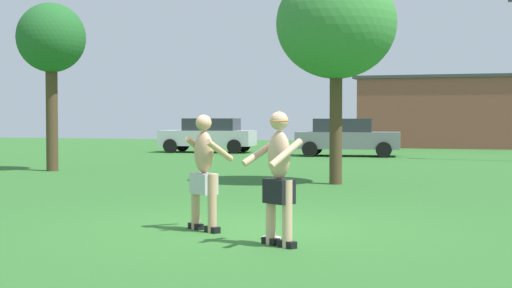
{
  "coord_description": "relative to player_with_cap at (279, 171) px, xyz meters",
  "views": [
    {
      "loc": [
        3.6,
        -10.6,
        1.68
      ],
      "look_at": [
        0.18,
        -0.02,
        1.27
      ],
      "focal_mm": 53.2,
      "sensor_mm": 36.0,
      "label": 1
    }
  ],
  "objects": [
    {
      "name": "tree_left_field",
      "position": [
        -1.16,
        9.03,
        2.96
      ],
      "size": [
        2.96,
        2.96,
        5.31
      ],
      "color": "#4C3823",
      "rests_on": "ground_plane"
    },
    {
      "name": "car_gray_mid_lot",
      "position": [
        -3.44,
        22.09,
        -0.15
      ],
      "size": [
        4.48,
        2.42,
        1.58
      ],
      "color": "slate",
      "rests_on": "ground_plane"
    },
    {
      "name": "car_silver_far_end",
      "position": [
        -10.17,
        23.33,
        -0.15
      ],
      "size": [
        4.46,
        2.37,
        1.58
      ],
      "color": "silver",
      "rests_on": "ground_plane"
    },
    {
      "name": "tree_right_field",
      "position": [
        -10.38,
        10.79,
        3.0
      ],
      "size": [
        2.09,
        2.09,
        5.14
      ],
      "color": "#4C3823",
      "rests_on": "ground_plane"
    },
    {
      "name": "frisbee",
      "position": [
        -0.26,
        0.53,
        -0.96
      ],
      "size": [
        0.27,
        0.27,
        0.03
      ],
      "primitive_type": "cylinder",
      "color": "white",
      "rests_on": "ground_plane"
    },
    {
      "name": "ground_plane",
      "position": [
        -0.88,
        1.24,
        -0.97
      ],
      "size": [
        80.0,
        80.0,
        0.0
      ],
      "primitive_type": "plane",
      "color": "#2D6628"
    },
    {
      "name": "player_in_gray",
      "position": [
        -1.4,
        0.92,
        -0.07
      ],
      "size": [
        0.71,
        0.81,
        1.7
      ],
      "color": "black",
      "rests_on": "ground_plane"
    },
    {
      "name": "player_with_cap",
      "position": [
        0.0,
        0.0,
        0.0
      ],
      "size": [
        0.8,
        0.78,
        1.75
      ],
      "color": "black",
      "rests_on": "ground_plane"
    },
    {
      "name": "outbuilding_behind_lot",
      "position": [
        1.37,
        32.93,
        0.95
      ],
      "size": [
        12.4,
        4.87,
        3.83
      ],
      "color": "brown",
      "rests_on": "ground_plane"
    }
  ]
}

